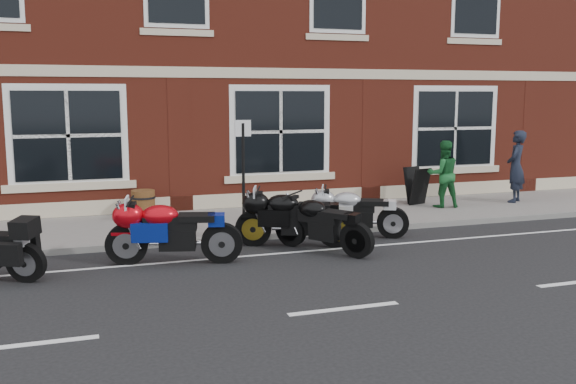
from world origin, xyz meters
name	(u,v)px	position (x,y,z in m)	size (l,w,h in m)	color
ground	(278,257)	(0.00, 0.00, 0.00)	(80.00, 80.00, 0.00)	black
sidewalk	(237,222)	(0.00, 3.00, 0.06)	(30.00, 3.00, 0.12)	slate
kerb	(256,237)	(0.00, 1.42, 0.06)	(30.00, 0.16, 0.12)	slate
moto_sport_red	(171,229)	(-1.87, 0.12, 0.60)	(2.29, 0.71, 1.05)	black
moto_sport_black	(292,216)	(0.50, 0.68, 0.59)	(2.15, 1.00, 1.02)	black
moto_sport_silver	(355,211)	(1.96, 1.02, 0.54)	(1.97, 0.97, 0.94)	black
moto_naked_black	(322,222)	(0.89, 0.13, 0.55)	(1.30, 1.85, 0.96)	black
pedestrian_left	(516,166)	(7.40, 3.03, 1.05)	(0.68, 0.44, 1.85)	black
pedestrian_right	(443,174)	(5.21, 2.96, 0.95)	(0.80, 0.63, 1.65)	#195827
a_board_sign	(417,186)	(4.83, 3.56, 0.59)	(0.57, 0.38, 0.94)	black
barrel_planter	(143,204)	(-1.96, 3.94, 0.43)	(0.56, 0.56, 0.62)	#421F11
parking_sign	(243,169)	(-0.22, 1.55, 1.43)	(0.32, 0.06, 2.27)	black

